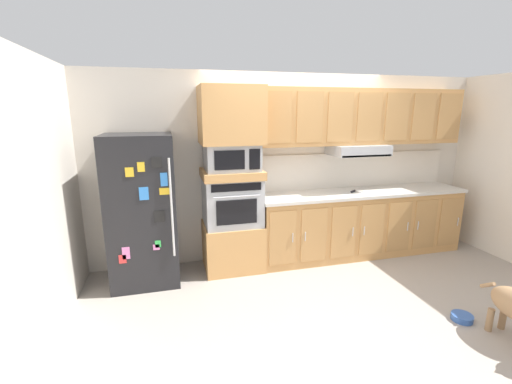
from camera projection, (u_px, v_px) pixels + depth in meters
name	position (u px, v px, depth m)	size (l,w,h in m)	color
ground_plane	(322.00, 285.00, 4.06)	(9.60, 9.60, 0.00)	#9E9389
back_kitchen_wall	(292.00, 166.00, 4.82)	(6.20, 0.12, 2.50)	beige
side_panel_left	(43.00, 198.00, 3.08)	(0.12, 7.10, 2.50)	beige
refrigerator	(142.00, 210.00, 4.00)	(0.76, 0.73, 1.76)	black
oven_base_cabinet	(233.00, 245.00, 4.47)	(0.74, 0.62, 0.60)	tan
built_in_oven	(232.00, 201.00, 4.33)	(0.70, 0.62, 0.60)	#A8AAAF
appliance_mid_shelf	(232.00, 174.00, 4.25)	(0.74, 0.62, 0.10)	tan
microwave	(231.00, 157.00, 4.20)	(0.64, 0.54, 0.32)	#A8AAAF
appliance_upper_cabinet	(231.00, 115.00, 4.09)	(0.74, 0.62, 0.68)	tan
lower_cabinet_run	(360.00, 224.00, 4.89)	(2.95, 0.63, 0.88)	tan
countertop_slab	(362.00, 192.00, 4.79)	(2.99, 0.64, 0.04)	beige
backsplash_panel	(353.00, 170.00, 5.00)	(2.99, 0.02, 0.50)	silver
upper_cabinet_with_hood	(362.00, 119.00, 4.67)	(2.95, 0.48, 0.88)	tan
screwdriver	(354.00, 191.00, 4.70)	(0.16, 0.17, 0.03)	black
dog_food_bowl	(462.00, 317.00, 3.38)	(0.20, 0.20, 0.06)	#3359A5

